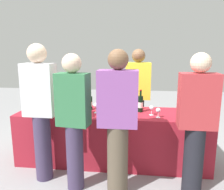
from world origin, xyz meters
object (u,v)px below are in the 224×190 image
Objects in this scene: server_pouring at (138,94)px; guest_0 at (40,108)px; wine_bottle_5 at (140,104)px; guest_2 at (118,120)px; wine_bottle_1 at (66,101)px; wine_bottle_6 at (187,104)px; guest_1 at (74,118)px; wine_bottle_4 at (134,103)px; guest_3 at (196,121)px; wine_glass_1 at (96,106)px; wine_bottle_2 at (90,103)px; wine_bottle_3 at (121,102)px; wine_glass_3 at (158,111)px; wine_glass_0 at (58,107)px; wine_bottle_0 at (42,101)px; wine_glass_2 at (152,108)px.

guest_0 reaches higher than server_pouring.
guest_2 reaches higher than wine_bottle_5.
wine_bottle_6 is at bearing 0.19° from wine_bottle_1.
guest_1 is at bearing -133.65° from wine_bottle_5.
guest_3 is (0.69, -0.78, 0.01)m from wine_bottle_4.
guest_1 is (-0.13, -0.66, 0.02)m from wine_glass_1.
guest_2 is at bearing 79.93° from server_pouring.
wine_bottle_1 reaches higher than wine_bottle_6.
wine_bottle_5 reaches higher than wine_bottle_2.
wine_glass_1 is at bearing -169.11° from wine_bottle_6.
server_pouring is at bearing 37.58° from wine_bottle_2.
wine_bottle_3 is 0.19m from wine_bottle_4.
wine_bottle_6 is 0.57m from wine_glass_3.
guest_0 is (-1.43, -0.38, 0.09)m from wine_glass_3.
wine_bottle_5 is 0.93m from guest_3.
wine_glass_1 is (0.51, 0.08, 0.01)m from wine_glass_0.
guest_3 is at bearing -40.95° from wine_bottle_3.
wine_bottle_6 is at bearing 2.75° from wine_bottle_0.
guest_0 is 1.06× the size of guest_3.
wine_glass_0 is at bearing -170.71° from wine_glass_1.
wine_bottle_5 is 1.07× the size of wine_bottle_6.
guest_1 is (-0.65, -0.84, 0.02)m from wine_bottle_4.
wine_bottle_1 is 1.04m from wine_bottle_4.
wine_glass_1 is 0.09× the size of server_pouring.
wine_glass_3 is at bearing -16.11° from wine_bottle_2.
wine_bottle_1 is at bearing 176.82° from wine_bottle_4.
wine_glass_1 is 1.08× the size of wine_glass_2.
wine_bottle_6 is 0.18× the size of server_pouring.
guest_1 is at bearing -119.15° from wine_bottle_3.
wine_glass_3 is at bearing -8.38° from wine_glass_1.
wine_glass_2 is (1.29, 0.07, -0.00)m from wine_glass_0.
wine_bottle_3 is at bearing 171.54° from wine_bottle_5.
wine_bottle_5 reaches higher than wine_bottle_0.
wine_glass_3 is at bearing -29.77° from wine_bottle_3.
wine_glass_3 is at bearing -47.76° from wine_bottle_5.
wine_glass_3 is at bearing -8.96° from wine_bottle_0.
wine_bottle_6 is (0.66, 0.12, -0.01)m from wine_bottle_5.
guest_0 reaches higher than wine_bottle_1.
guest_3 is at bearing -29.25° from wine_bottle_2.
wine_bottle_4 is at bearing 140.33° from wine_glass_2.
wine_glass_3 is (0.32, -0.31, -0.01)m from wine_bottle_4.
wine_bottle_3 reaches higher than wine_bottle_1.
wine_bottle_1 is at bearing 89.59° from wine_glass_0.
guest_1 is at bearing 177.14° from guest_2.
guest_1 reaches higher than wine_bottle_6.
wine_bottle_4 is at bearing 136.35° from wine_glass_3.
wine_bottle_4 reaches higher than wine_glass_2.
wine_glass_1 is (-0.34, -0.17, -0.02)m from wine_bottle_3.
wine_glass_1 is (-0.62, -0.13, -0.02)m from wine_bottle_5.
wine_bottle_6 is 0.19× the size of guest_3.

